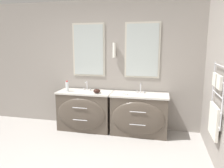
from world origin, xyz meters
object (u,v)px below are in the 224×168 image
object	(u,v)px
vanity_right	(139,114)
toiletry_bottle	(67,86)
vanity_left	(85,110)
amenity_bowl	(97,91)

from	to	relation	value
vanity_right	toiletry_bottle	size ratio (longest dim) A/B	4.98
vanity_left	vanity_right	xyz separation A→B (m)	(1.11, 0.00, 0.00)
vanity_left	vanity_right	distance (m)	1.11
vanity_left	vanity_right	bearing A→B (deg)	0.00
toiletry_bottle	amenity_bowl	xyz separation A→B (m)	(0.63, -0.01, -0.06)
vanity_left	toiletry_bottle	bearing A→B (deg)	-171.52
toiletry_bottle	amenity_bowl	size ratio (longest dim) A/B	1.61
vanity_right	toiletry_bottle	distance (m)	1.54
vanity_right	toiletry_bottle	xyz separation A→B (m)	(-1.45, -0.05, 0.49)
vanity_right	amenity_bowl	bearing A→B (deg)	-176.04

